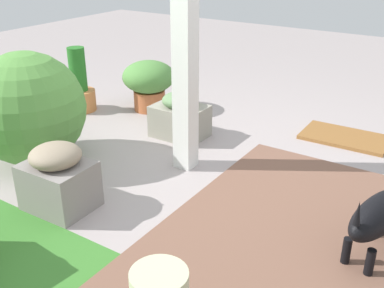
# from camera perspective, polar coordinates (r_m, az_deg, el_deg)

# --- Properties ---
(ground_plane) EXTENTS (12.00, 12.00, 0.00)m
(ground_plane) POSITION_cam_1_polar(r_m,az_deg,el_deg) (3.36, 1.06, -4.07)
(ground_plane) COLOR #A39795
(brick_path) EXTENTS (1.80, 2.40, 0.02)m
(brick_path) POSITION_cam_1_polar(r_m,az_deg,el_deg) (2.64, 14.89, -13.74)
(brick_path) COLOR brown
(brick_path) RESTS_ON ground
(porch_pillar) EXTENTS (0.14, 0.14, 2.41)m
(porch_pillar) POSITION_cam_1_polar(r_m,az_deg,el_deg) (3.16, -0.90, 17.17)
(porch_pillar) COLOR white
(porch_pillar) RESTS_ON ground
(stone_planter_nearest) EXTENTS (0.45, 0.34, 0.40)m
(stone_planter_nearest) POSITION_cam_1_polar(r_m,az_deg,el_deg) (3.97, -1.52, 3.43)
(stone_planter_nearest) COLOR gray
(stone_planter_nearest) RESTS_ON ground
(stone_planter_mid) EXTENTS (0.42, 0.36, 0.44)m
(stone_planter_mid) POSITION_cam_1_polar(r_m,az_deg,el_deg) (3.02, -16.21, -4.09)
(stone_planter_mid) COLOR gray
(stone_planter_mid) RESTS_ON ground
(round_shrub) EXTENTS (0.85, 0.85, 0.85)m
(round_shrub) POSITION_cam_1_polar(r_m,az_deg,el_deg) (3.64, -19.61, 4.14)
(round_shrub) COLOR #538E3E
(round_shrub) RESTS_ON ground
(terracotta_pot_tall) EXTENTS (0.30, 0.30, 0.63)m
(terracotta_pot_tall) POSITION_cam_1_polar(r_m,az_deg,el_deg) (4.71, -13.75, 6.69)
(terracotta_pot_tall) COLOR #C37641
(terracotta_pot_tall) RESTS_ON ground
(terracotta_pot_broad) EXTENTS (0.52, 0.52, 0.49)m
(terracotta_pot_broad) POSITION_cam_1_polar(r_m,az_deg,el_deg) (4.59, -5.37, 7.75)
(terracotta_pot_broad) COLOR #B76138
(terracotta_pot_broad) RESTS_ON ground
(dog) EXTENTS (0.31, 0.69, 0.47)m
(dog) POSITION_cam_1_polar(r_m,az_deg,el_deg) (2.67, 22.64, -7.54)
(dog) COLOR black
(dog) RESTS_ON ground
(doormat) EXTENTS (0.72, 0.44, 0.03)m
(doormat) POSITION_cam_1_polar(r_m,az_deg,el_deg) (4.18, 18.38, 0.78)
(doormat) COLOR brown
(doormat) RESTS_ON ground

